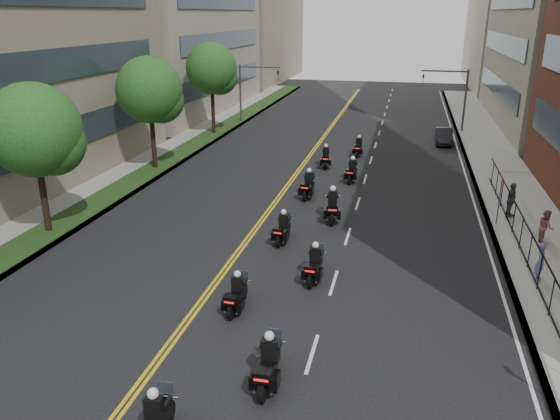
{
  "coord_description": "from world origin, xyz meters",
  "views": [
    {
      "loc": [
        5.58,
        -9.67,
        10.26
      ],
      "look_at": [
        0.29,
        12.91,
        1.86
      ],
      "focal_mm": 35.0,
      "sensor_mm": 36.0,
      "label": 1
    }
  ],
  "objects_px": {
    "motorcycle_8": "(326,158)",
    "pedestrian_b": "(546,227)",
    "motorcycle_3": "(314,266)",
    "motorcycle_2": "(237,295)",
    "motorcycle_4": "(283,229)",
    "pedestrian_c": "(511,200)",
    "motorcycle_1": "(268,365)",
    "motorcycle_7": "(352,172)",
    "motorcycle_5": "(332,207)",
    "pedestrian_a": "(541,262)",
    "motorcycle_9": "(358,148)",
    "motorcycle_6": "(308,186)",
    "parked_sedan": "(444,136)"
  },
  "relations": [
    {
      "from": "motorcycle_2",
      "to": "pedestrian_c",
      "type": "bearing_deg",
      "value": 48.65
    },
    {
      "from": "motorcycle_4",
      "to": "motorcycle_9",
      "type": "xyz_separation_m",
      "value": [
        1.89,
        17.4,
        0.01
      ]
    },
    {
      "from": "motorcycle_8",
      "to": "pedestrian_a",
      "type": "distance_m",
      "value": 18.95
    },
    {
      "from": "pedestrian_c",
      "to": "pedestrian_b",
      "type": "bearing_deg",
      "value": -134.82
    },
    {
      "from": "motorcycle_6",
      "to": "motorcycle_8",
      "type": "bearing_deg",
      "value": 92.84
    },
    {
      "from": "motorcycle_3",
      "to": "parked_sedan",
      "type": "relative_size",
      "value": 0.58
    },
    {
      "from": "motorcycle_4",
      "to": "motorcycle_5",
      "type": "bearing_deg",
      "value": 64.08
    },
    {
      "from": "motorcycle_2",
      "to": "motorcycle_4",
      "type": "bearing_deg",
      "value": 89.15
    },
    {
      "from": "motorcycle_4",
      "to": "motorcycle_8",
      "type": "distance_m",
      "value": 13.69
    },
    {
      "from": "pedestrian_c",
      "to": "motorcycle_7",
      "type": "bearing_deg",
      "value": 89.51
    },
    {
      "from": "motorcycle_6",
      "to": "pedestrian_c",
      "type": "xyz_separation_m",
      "value": [
        10.97,
        -1.15,
        0.37
      ]
    },
    {
      "from": "motorcycle_1",
      "to": "motorcycle_9",
      "type": "relative_size",
      "value": 1.06
    },
    {
      "from": "motorcycle_1",
      "to": "pedestrian_a",
      "type": "relative_size",
      "value": 1.47
    },
    {
      "from": "motorcycle_7",
      "to": "pedestrian_a",
      "type": "bearing_deg",
      "value": -51.08
    },
    {
      "from": "motorcycle_1",
      "to": "motorcycle_8",
      "type": "height_order",
      "value": "motorcycle_1"
    },
    {
      "from": "motorcycle_7",
      "to": "pedestrian_b",
      "type": "xyz_separation_m",
      "value": [
        9.8,
        -8.35,
        0.31
      ]
    },
    {
      "from": "pedestrian_b",
      "to": "motorcycle_1",
      "type": "bearing_deg",
      "value": 142.3
    },
    {
      "from": "motorcycle_8",
      "to": "pedestrian_c",
      "type": "relative_size",
      "value": 1.22
    },
    {
      "from": "motorcycle_5",
      "to": "pedestrian_b",
      "type": "bearing_deg",
      "value": -14.03
    },
    {
      "from": "motorcycle_1",
      "to": "motorcycle_8",
      "type": "distance_m",
      "value": 24.22
    },
    {
      "from": "motorcycle_2",
      "to": "motorcycle_5",
      "type": "xyz_separation_m",
      "value": [
        2.09,
        9.96,
        0.13
      ]
    },
    {
      "from": "motorcycle_8",
      "to": "pedestrian_b",
      "type": "relative_size",
      "value": 1.37
    },
    {
      "from": "motorcycle_2",
      "to": "motorcycle_5",
      "type": "relative_size",
      "value": 0.83
    },
    {
      "from": "motorcycle_6",
      "to": "pedestrian_c",
      "type": "bearing_deg",
      "value": -3.24
    },
    {
      "from": "motorcycle_3",
      "to": "motorcycle_2",
      "type": "bearing_deg",
      "value": -125.87
    },
    {
      "from": "motorcycle_4",
      "to": "parked_sedan",
      "type": "relative_size",
      "value": 0.56
    },
    {
      "from": "motorcycle_1",
      "to": "motorcycle_7",
      "type": "xyz_separation_m",
      "value": [
        0.17,
        21.07,
        -0.02
      ]
    },
    {
      "from": "parked_sedan",
      "to": "motorcycle_4",
      "type": "bearing_deg",
      "value": -109.52
    },
    {
      "from": "pedestrian_b",
      "to": "pedestrian_c",
      "type": "distance_m",
      "value": 3.54
    },
    {
      "from": "motorcycle_4",
      "to": "pedestrian_c",
      "type": "bearing_deg",
      "value": 30.32
    },
    {
      "from": "motorcycle_5",
      "to": "pedestrian_a",
      "type": "height_order",
      "value": "motorcycle_5"
    },
    {
      "from": "pedestrian_a",
      "to": "pedestrian_b",
      "type": "relative_size",
      "value": 0.97
    },
    {
      "from": "motorcycle_4",
      "to": "pedestrian_c",
      "type": "distance_m",
      "value": 12.33
    },
    {
      "from": "motorcycle_9",
      "to": "pedestrian_b",
      "type": "distance_m",
      "value": 18.16
    },
    {
      "from": "motorcycle_5",
      "to": "pedestrian_c",
      "type": "relative_size",
      "value": 1.36
    },
    {
      "from": "motorcycle_5",
      "to": "motorcycle_7",
      "type": "relative_size",
      "value": 1.11
    },
    {
      "from": "motorcycle_4",
      "to": "pedestrian_a",
      "type": "bearing_deg",
      "value": -6.16
    },
    {
      "from": "motorcycle_8",
      "to": "motorcycle_5",
      "type": "bearing_deg",
      "value": -86.99
    },
    {
      "from": "motorcycle_1",
      "to": "parked_sedan",
      "type": "height_order",
      "value": "motorcycle_1"
    },
    {
      "from": "motorcycle_2",
      "to": "pedestrian_b",
      "type": "height_order",
      "value": "pedestrian_b"
    },
    {
      "from": "pedestrian_a",
      "to": "pedestrian_b",
      "type": "bearing_deg",
      "value": -2.4
    },
    {
      "from": "pedestrian_b",
      "to": "motorcycle_5",
      "type": "bearing_deg",
      "value": 84.0
    },
    {
      "from": "motorcycle_4",
      "to": "pedestrian_a",
      "type": "xyz_separation_m",
      "value": [
        10.94,
        -1.75,
        0.31
      ]
    },
    {
      "from": "motorcycle_2",
      "to": "pedestrian_a",
      "type": "height_order",
      "value": "pedestrian_a"
    },
    {
      "from": "pedestrian_a",
      "to": "motorcycle_7",
      "type": "bearing_deg",
      "value": 46.89
    },
    {
      "from": "motorcycle_7",
      "to": "parked_sedan",
      "type": "relative_size",
      "value": 0.58
    },
    {
      "from": "motorcycle_1",
      "to": "pedestrian_c",
      "type": "height_order",
      "value": "pedestrian_c"
    },
    {
      "from": "motorcycle_5",
      "to": "motorcycle_8",
      "type": "bearing_deg",
      "value": 92.89
    },
    {
      "from": "motorcycle_1",
      "to": "pedestrian_a",
      "type": "bearing_deg",
      "value": 42.1
    },
    {
      "from": "pedestrian_c",
      "to": "motorcycle_8",
      "type": "bearing_deg",
      "value": 82.73
    }
  ]
}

